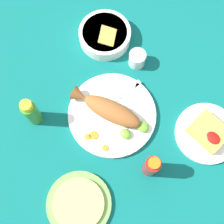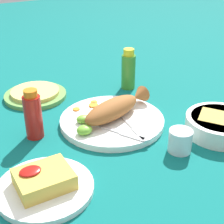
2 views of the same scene
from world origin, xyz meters
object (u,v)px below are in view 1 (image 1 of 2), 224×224
at_px(main_plate, 112,115).
at_px(hot_sauce_bottle_green, 31,112).
at_px(hot_sauce_bottle_red, 151,166).
at_px(side_plate_fries, 206,133).
at_px(guacamole_bowl, 105,35).
at_px(fork_far, 133,104).
at_px(salt_cup, 137,59).
at_px(fork_near, 123,95).
at_px(fried_fish, 108,109).
at_px(tortilla_plate, 79,204).

bearing_deg(main_plate, hot_sauce_bottle_green, -132.59).
bearing_deg(hot_sauce_bottle_red, hot_sauce_bottle_green, -159.30).
xyz_separation_m(side_plate_fries, guacamole_bowl, (-0.50, 0.01, 0.02)).
bearing_deg(hot_sauce_bottle_green, fork_far, 52.71).
bearing_deg(salt_cup, guacamole_bowl, -175.37).
height_order(fork_near, side_plate_fries, fork_near).
distance_m(fried_fish, tortilla_plate, 0.32).
bearing_deg(guacamole_bowl, hot_sauce_bottle_red, -27.94).
relative_size(salt_cup, tortilla_plate, 0.29).
bearing_deg(fork_near, side_plate_fries, -65.41).
bearing_deg(main_plate, side_plate_fries, 33.59).
xyz_separation_m(fried_fish, salt_cup, (-0.07, 0.21, -0.02)).
height_order(main_plate, hot_sauce_bottle_red, hot_sauce_bottle_red).
height_order(fried_fish, guacamole_bowl, fried_fish).
bearing_deg(fried_fish, guacamole_bowl, 119.65).
relative_size(hot_sauce_bottle_red, side_plate_fries, 0.66).
height_order(fried_fish, hot_sauce_bottle_green, hot_sauce_bottle_green).
height_order(fork_near, tortilla_plate, fork_near).
height_order(main_plate, fried_fish, fried_fish).
distance_m(fork_far, tortilla_plate, 0.37).
distance_m(fork_far, hot_sauce_bottle_green, 0.34).
height_order(main_plate, side_plate_fries, main_plate).
height_order(fork_far, hot_sauce_bottle_green, hot_sauce_bottle_green).
bearing_deg(fork_far, hot_sauce_bottle_red, -151.19).
bearing_deg(fork_near, tortilla_plate, -151.33).
relative_size(fried_fish, hot_sauce_bottle_green, 1.78).
bearing_deg(hot_sauce_bottle_red, fork_near, 153.73).
bearing_deg(tortilla_plate, hot_sauce_bottle_green, 164.19).
height_order(hot_sauce_bottle_red, side_plate_fries, hot_sauce_bottle_red).
bearing_deg(hot_sauce_bottle_green, main_plate, 47.41).
relative_size(main_plate, hot_sauce_bottle_green, 2.10).
height_order(fork_near, fork_far, same).
bearing_deg(hot_sauce_bottle_green, fried_fish, 49.15).
xyz_separation_m(fork_near, hot_sauce_bottle_green, (-0.15, -0.27, 0.05)).
xyz_separation_m(fork_near, guacamole_bowl, (-0.21, 0.12, 0.01)).
distance_m(hot_sauce_bottle_red, hot_sauce_bottle_green, 0.42).
xyz_separation_m(main_plate, side_plate_fries, (0.27, 0.18, -0.00)).
bearing_deg(hot_sauce_bottle_red, salt_cup, 139.87).
xyz_separation_m(side_plate_fries, tortilla_plate, (-0.14, -0.46, 0.00)).
distance_m(side_plate_fries, tortilla_plate, 0.48).
height_order(hot_sauce_bottle_green, guacamole_bowl, hot_sauce_bottle_green).
bearing_deg(hot_sauce_bottle_green, hot_sauce_bottle_red, 20.70).
bearing_deg(guacamole_bowl, main_plate, -39.89).
bearing_deg(fried_fish, fork_near, 77.80).
bearing_deg(tortilla_plate, fork_far, 106.97).
distance_m(fried_fish, fork_near, 0.08).
height_order(fried_fish, tortilla_plate, fried_fish).
relative_size(main_plate, side_plate_fries, 1.42).
xyz_separation_m(fork_far, tortilla_plate, (0.11, -0.36, -0.01)).
xyz_separation_m(fried_fish, tortilla_plate, (0.15, -0.28, -0.04)).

